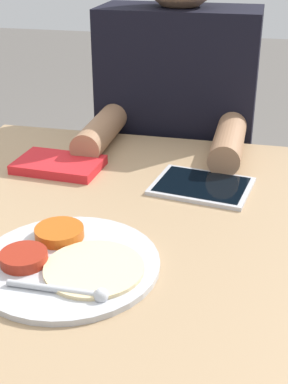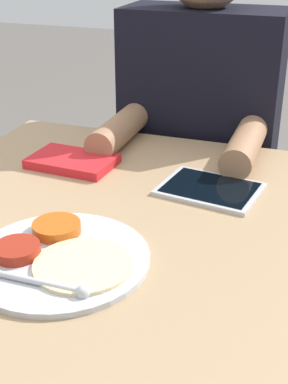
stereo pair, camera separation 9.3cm
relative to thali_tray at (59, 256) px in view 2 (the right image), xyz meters
name	(u,v)px [view 2 (the right image)]	position (x,y,z in m)	size (l,w,h in m)	color
dining_table	(127,367)	(0.05, 0.16, -0.36)	(0.90, 0.88, 0.71)	#9E7F5B
thali_tray	(59,256)	(0.00, 0.00, 0.00)	(0.29, 0.29, 0.03)	#B7BABF
red_notebook	(73,162)	(-0.15, 0.35, 0.00)	(0.19, 0.13, 0.02)	silver
tablet_device	(210,189)	(0.17, 0.33, 0.00)	(0.21, 0.17, 0.01)	#B7B7BC
person_diner	(198,175)	(0.05, 0.72, -0.16)	(0.41, 0.45, 1.19)	black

